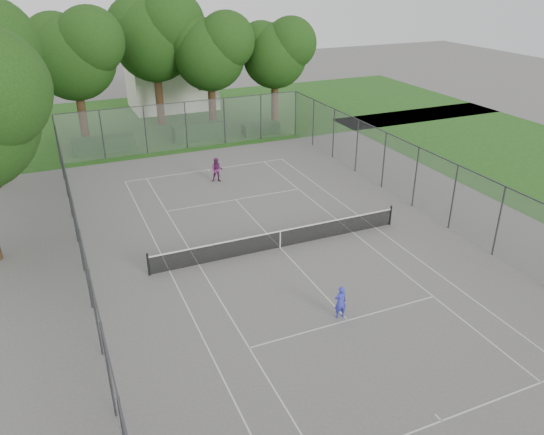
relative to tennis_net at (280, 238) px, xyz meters
name	(u,v)px	position (x,y,z in m)	size (l,w,h in m)	color
ground	(280,248)	(0.00, 0.00, -0.51)	(120.00, 120.00, 0.00)	#5F5D5A
grass_far	(161,119)	(0.00, 26.00, -0.51)	(60.00, 20.00, 0.00)	#204C15
court_markings	(280,248)	(0.00, 0.00, -0.50)	(11.03, 23.83, 0.01)	silver
tennis_net	(280,238)	(0.00, 0.00, 0.00)	(12.87, 0.10, 1.10)	black
perimeter_fence	(280,214)	(0.00, 0.00, 1.30)	(18.08, 34.08, 3.52)	#38383D
tree_far_left	(74,51)	(-6.75, 21.22, 6.41)	(7.01, 6.40, 10.07)	#3B2515
tree_far_midleft	(155,33)	(-0.16, 24.40, 6.99)	(7.59, 6.93, 10.91)	#3B2515
tree_far_midright	(211,49)	(3.55, 21.40, 5.96)	(6.56, 5.99, 9.42)	#3B2515
tree_far_right	(276,51)	(9.07, 21.06, 5.56)	(6.15, 5.62, 8.85)	#3B2515
hedge_left	(104,144)	(-5.83, 18.65, 0.04)	(4.39, 1.32, 1.10)	#183F14
hedge_mid	(198,132)	(1.41, 18.83, 0.12)	(4.02, 1.15, 1.26)	#183F14
hedge_right	(261,129)	(6.50, 18.26, -0.07)	(2.96, 1.09, 0.89)	#183F14
house	(170,66)	(2.17, 30.08, 3.36)	(7.72, 5.98, 9.61)	white
girl_player	(340,302)	(-0.17, -6.05, 0.18)	(0.51, 0.33, 1.39)	#3639CA
woman_player	(217,170)	(-0.05, 9.61, 0.27)	(0.76, 0.59, 1.56)	#69235D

